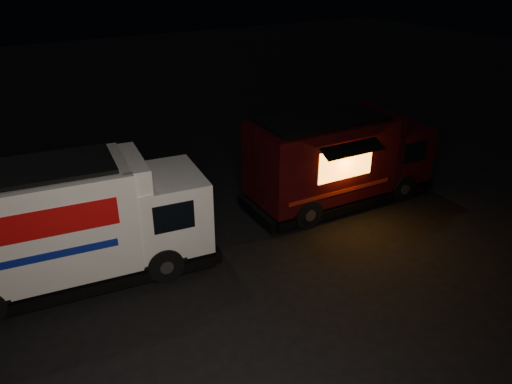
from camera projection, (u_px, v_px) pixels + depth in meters
name	position (u px, v px, depth m)	size (l,w,h in m)	color
ground	(229.00, 302.00, 11.67)	(80.00, 80.00, 0.00)	black
white_truck	(71.00, 223.00, 11.95)	(6.82, 2.33, 3.09)	white
red_truck	(341.00, 158.00, 15.84)	(6.31, 2.32, 2.94)	#35090B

